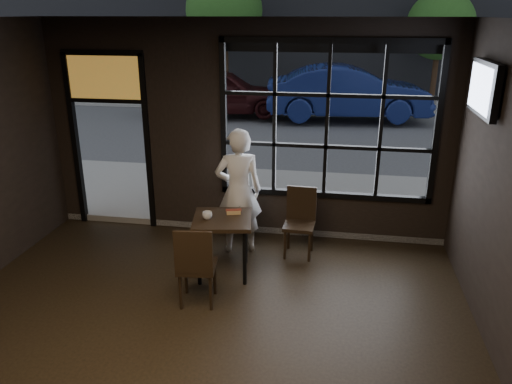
% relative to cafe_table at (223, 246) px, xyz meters
% --- Properties ---
extents(ceiling, '(6.00, 7.00, 0.02)m').
position_rel_cafe_table_xyz_m(ceiling, '(0.03, -2.15, 2.81)').
color(ceiling, black).
rests_on(ceiling, ground).
extents(window_frame, '(3.06, 0.12, 2.28)m').
position_rel_cafe_table_xyz_m(window_frame, '(1.23, 1.35, 1.40)').
color(window_frame, black).
rests_on(window_frame, ground).
extents(stained_transom, '(1.20, 0.06, 0.70)m').
position_rel_cafe_table_xyz_m(stained_transom, '(-2.07, 1.35, 1.95)').
color(stained_transom, orange).
rests_on(stained_transom, ground).
extents(street_asphalt, '(60.00, 41.00, 0.04)m').
position_rel_cafe_table_xyz_m(street_asphalt, '(0.03, 21.85, -0.42)').
color(street_asphalt, '#545456').
rests_on(street_asphalt, ground).
extents(cafe_table, '(0.85, 0.85, 0.80)m').
position_rel_cafe_table_xyz_m(cafe_table, '(0.00, 0.00, 0.00)').
color(cafe_table, black).
rests_on(cafe_table, floor).
extents(chair_near, '(0.48, 0.48, 1.00)m').
position_rel_cafe_table_xyz_m(chair_near, '(-0.14, -0.72, 0.10)').
color(chair_near, black).
rests_on(chair_near, floor).
extents(chair_window, '(0.44, 0.44, 0.97)m').
position_rel_cafe_table_xyz_m(chair_window, '(0.93, 0.69, 0.08)').
color(chair_window, black).
rests_on(chair_window, floor).
extents(man, '(0.75, 0.59, 1.79)m').
position_rel_cafe_table_xyz_m(man, '(0.06, 0.73, 0.50)').
color(man, white).
rests_on(man, floor).
extents(hotdog, '(0.21, 0.13, 0.06)m').
position_rel_cafe_table_xyz_m(hotdog, '(0.11, 0.15, 0.42)').
color(hotdog, tan).
rests_on(hotdog, cafe_table).
extents(cup, '(0.17, 0.17, 0.10)m').
position_rel_cafe_table_xyz_m(cup, '(-0.18, -0.07, 0.44)').
color(cup, silver).
rests_on(cup, cafe_table).
extents(tv, '(0.11, 1.01, 0.59)m').
position_rel_cafe_table_xyz_m(tv, '(2.96, 0.20, 2.07)').
color(tv, black).
rests_on(tv, wall_right).
extents(navy_car, '(5.13, 2.29, 1.64)m').
position_rel_cafe_table_xyz_m(navy_car, '(1.60, 10.07, 0.52)').
color(navy_car, '#121C4F').
rests_on(navy_car, street_asphalt).
extents(maroon_car, '(4.50, 2.39, 1.46)m').
position_rel_cafe_table_xyz_m(maroon_car, '(-2.41, 10.08, 0.43)').
color(maroon_car, black).
rests_on(maroon_car, street_asphalt).
extents(tree_left, '(2.73, 2.73, 4.66)m').
position_rel_cafe_table_xyz_m(tree_left, '(-2.87, 12.70, 2.89)').
color(tree_left, '#332114').
rests_on(tree_left, street_asphalt).
extents(tree_right, '(2.33, 2.33, 3.98)m').
position_rel_cafe_table_xyz_m(tree_right, '(4.65, 13.34, 2.41)').
color(tree_right, '#332114').
rests_on(tree_right, street_asphalt).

